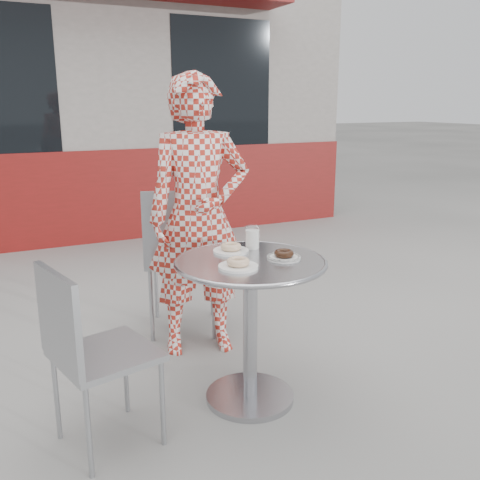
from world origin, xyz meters
name	(u,v)px	position (x,y,z in m)	size (l,w,h in m)	color
ground	(261,400)	(0.00, 0.00, 0.00)	(60.00, 60.00, 0.00)	gray
storefront	(69,102)	(0.00, 5.56, 1.49)	(6.02, 4.55, 3.00)	gray
bistro_table	(250,296)	(-0.05, 0.03, 0.57)	(0.75, 0.75, 0.75)	#BABABF
chair_far	(183,286)	(-0.04, 1.03, 0.30)	(0.60, 0.61, 0.98)	#999BA0
chair_left	(105,391)	(-0.79, -0.01, 0.26)	(0.49, 0.48, 0.84)	#999BA0
seated_person	(199,217)	(-0.05, 0.72, 0.83)	(0.61, 0.40, 1.67)	#A22319
plate_far	(231,249)	(-0.07, 0.20, 0.77)	(0.18, 0.18, 0.05)	white
plate_near	(238,264)	(-0.16, -0.05, 0.77)	(0.18, 0.18, 0.05)	white
plate_checker	(284,256)	(0.11, -0.02, 0.77)	(0.17, 0.17, 0.04)	white
milk_cup	(252,238)	(0.06, 0.22, 0.81)	(0.07, 0.07, 0.12)	white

